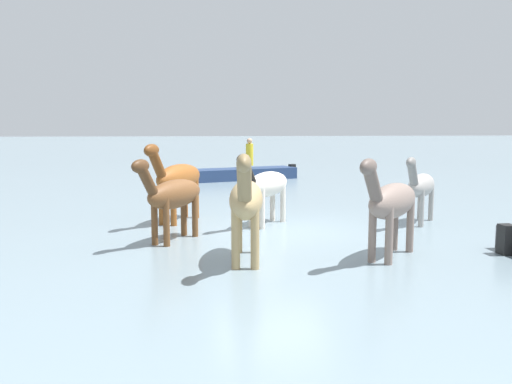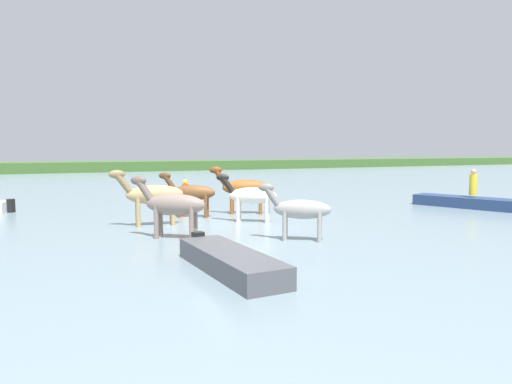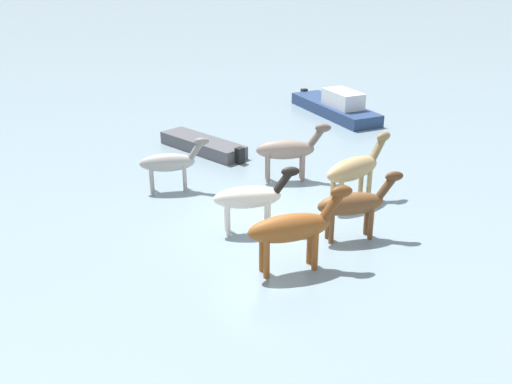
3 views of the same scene
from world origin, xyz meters
TOP-DOWN VIEW (x-y plane):
  - ground_plane at (0.00, 0.00)m, footprint 180.67×180.67m
  - distant_shoreline at (0.00, 43.83)m, footprint 162.60×6.00m
  - horse_lead at (-2.71, 0.76)m, footprint 2.54×0.77m
  - horse_dark_mare at (0.60, -3.70)m, footprint 1.94×1.51m
  - horse_rear_stallion at (1.36, 2.16)m, footprint 2.44×1.45m
  - horse_dun_straggler at (-2.67, -1.85)m, footprint 2.09×1.79m
  - horse_pinto_flank at (0.71, 0.04)m, footprint 2.06×1.58m
  - horse_gray_outer at (-0.91, 2.13)m, footprint 2.12×1.46m
  - boat_dinghy_port at (11.48, -0.20)m, footprint 2.75×4.73m
  - boat_launch_far at (-2.51, -6.00)m, footprint 1.23×3.96m
  - person_spotter_bow at (11.62, -0.43)m, footprint 0.32×0.32m
  - buoy_channel_marker at (0.41, 7.50)m, footprint 0.36×0.36m

SIDE VIEW (x-z plane):
  - ground_plane at x=0.00m, z-range 0.00..0.00m
  - distant_shoreline at x=0.00m, z-range -1.20..1.20m
  - boat_launch_far at x=-2.51m, z-range -0.20..0.51m
  - boat_dinghy_port at x=11.48m, z-range -0.20..0.54m
  - buoy_channel_marker at x=0.41m, z-range -0.06..1.08m
  - horse_dark_mare at x=0.60m, z-range 0.08..1.75m
  - horse_gray_outer at x=-0.91m, z-range 0.09..1.85m
  - horse_pinto_flank at x=0.71m, z-range 0.09..1.85m
  - horse_dun_straggler at x=-2.67m, z-range 0.09..1.96m
  - horse_rear_stallion at x=1.36m, z-range 0.10..2.06m
  - horse_lead at x=-2.71m, z-range 0.10..2.07m
  - person_spotter_bow at x=11.62m, z-range 0.54..1.73m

